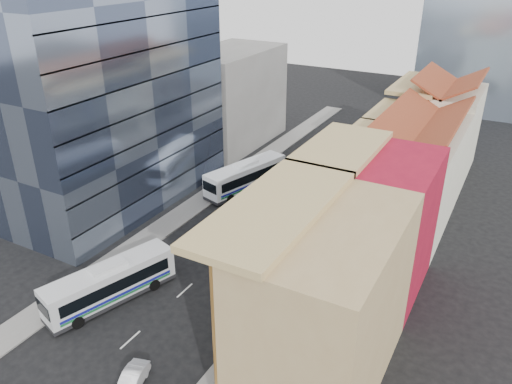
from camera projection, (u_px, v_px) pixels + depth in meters
The scene contains 14 objects.
ground at pixel (121, 348), 37.32m from camera, with size 200.00×200.00×0.00m, color black.
sidewalk_right at pixel (334, 241), 50.93m from camera, with size 3.00×90.00×0.15m, color slate.
sidewalk_left at pixel (197, 204), 58.30m from camera, with size 3.00×90.00×0.15m, color slate.
shophouse_tan at pixel (326, 304), 32.56m from camera, with size 8.00×14.00×12.00m, color tan.
shophouse_red at pixel (379, 224), 42.01m from camera, with size 8.00×10.00×12.00m, color maroon.
shophouse_cream_near at pixel (405, 192), 49.93m from camera, with size 8.00×9.00×10.00m, color silver.
shophouse_cream_mid at pixel (424, 162), 57.02m from camera, with size 8.00×9.00×10.00m, color silver.
shophouse_cream_far at pixel (442, 131), 65.07m from camera, with size 8.00×12.00×11.00m, color silver.
office_tower at pixel (107, 73), 53.09m from camera, with size 12.00×26.00×30.00m, color #3A445B.
office_block_far at pixel (230, 98), 74.27m from camera, with size 10.00×18.00×14.00m, color gray.
bus_left_near at pixel (110, 282), 41.66m from camera, with size 2.65×11.33×3.63m, color silver, non-canonical shape.
bus_left_far at pixel (246, 176), 61.20m from camera, with size 2.71×11.59×3.72m, color white, non-canonical shape.
bus_right at pixel (288, 220), 50.73m from camera, with size 2.98×12.72×4.08m, color white, non-canonical shape.
sedan_right at pixel (131, 381), 33.66m from camera, with size 1.29×3.70×1.22m, color white.
Camera 1 is at (22.56, -20.03, 26.85)m, focal length 35.00 mm.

